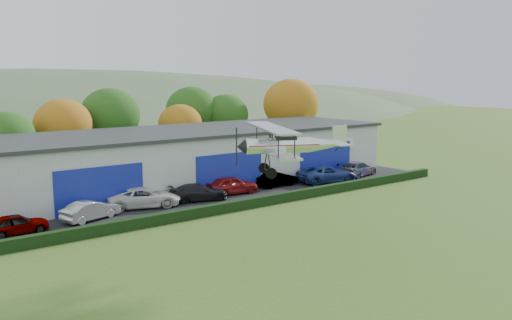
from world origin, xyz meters
TOP-DOWN VIEW (x-y plane):
  - ground at (0.00, 0.00)m, footprint 300.00×300.00m
  - apron at (3.00, 21.00)m, footprint 48.00×9.00m
  - hedge at (3.00, 16.20)m, footprint 46.00×0.60m
  - hangar at (5.00, 27.98)m, footprint 40.60×12.60m
  - tree_belt at (0.85, 40.62)m, footprint 75.70×13.22m
  - car_0 at (-13.67, 19.66)m, footprint 4.09×1.69m
  - car_1 at (-8.46, 20.21)m, footprint 4.63×2.82m
  - car_2 at (-3.66, 21.44)m, footprint 6.30×4.30m
  - car_3 at (1.00, 20.77)m, footprint 5.28×3.23m
  - car_4 at (4.68, 21.20)m, footprint 4.95×2.47m
  - car_5 at (10.00, 21.38)m, footprint 4.26×1.53m
  - car_6 at (15.17, 19.85)m, footprint 6.46×4.00m
  - car_7 at (20.19, 20.44)m, footprint 5.61×3.22m
  - biplane at (-0.97, 7.00)m, footprint 7.08×7.71m

SIDE VIEW (x-z plane):
  - ground at x=0.00m, z-range 0.00..0.00m
  - apron at x=3.00m, z-range 0.00..0.05m
  - hedge at x=3.00m, z-range 0.00..0.80m
  - car_0 at x=-13.67m, z-range 0.05..1.44m
  - car_5 at x=10.00m, z-range 0.05..1.45m
  - car_3 at x=1.00m, z-range 0.05..1.48m
  - car_1 at x=-8.46m, z-range 0.05..1.49m
  - car_7 at x=20.19m, z-range 0.05..1.58m
  - car_2 at x=-3.66m, z-range 0.05..1.65m
  - car_4 at x=4.68m, z-range 0.05..1.67m
  - car_6 at x=15.17m, z-range 0.05..1.72m
  - hangar at x=5.00m, z-range 0.01..5.31m
  - tree_belt at x=0.85m, z-range 0.55..10.67m
  - biplane at x=-0.97m, z-range 4.94..7.90m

